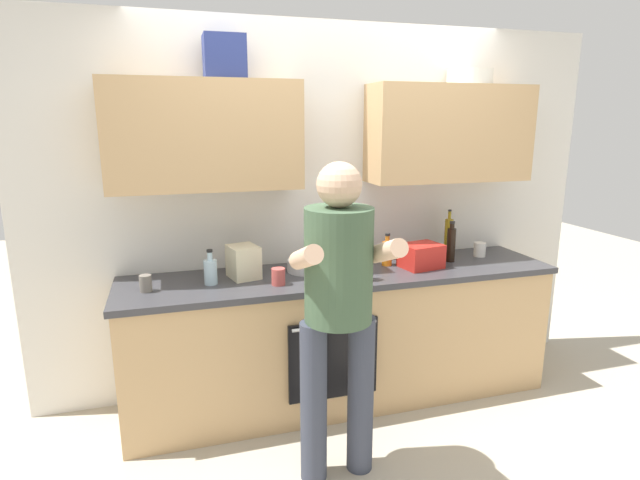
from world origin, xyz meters
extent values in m
plane|color=#B2A893|center=(0.00, 0.00, 0.00)|extent=(12.00, 12.00, 0.00)
cube|color=silver|center=(0.00, 0.36, 1.25)|extent=(4.00, 0.06, 2.50)
cube|color=tan|center=(-0.83, 0.17, 1.77)|extent=(1.15, 0.32, 0.65)
cube|color=tan|center=(0.83, 0.17, 1.77)|extent=(1.15, 0.32, 0.65)
cylinder|color=silver|center=(0.96, 0.17, 2.15)|extent=(0.30, 0.30, 0.10)
cube|color=navy|center=(-0.69, 0.17, 2.22)|extent=(0.24, 0.20, 0.25)
cube|color=tan|center=(0.00, 0.00, 0.43)|extent=(2.80, 0.60, 0.86)
cube|color=#38383D|center=(0.00, 0.00, 0.88)|extent=(2.84, 0.64, 0.04)
cube|color=black|center=(-0.17, -0.31, 0.45)|extent=(0.56, 0.02, 0.50)
cylinder|color=silver|center=(-0.17, -0.33, 0.68)|extent=(0.52, 0.02, 0.02)
cylinder|color=#383D4C|center=(-0.41, -0.72, 0.44)|extent=(0.14, 0.14, 0.88)
cylinder|color=#383D4C|center=(-0.15, -0.72, 0.44)|extent=(0.14, 0.14, 0.88)
cylinder|color=#3F593F|center=(-0.28, -0.72, 1.17)|extent=(0.34, 0.34, 0.58)
sphere|color=#D8AD8C|center=(-0.28, -0.72, 1.57)|extent=(0.22, 0.22, 0.22)
cylinder|color=#D8AD8C|center=(-0.48, -0.84, 1.25)|extent=(0.09, 0.31, 0.19)
cylinder|color=#D8AD8C|center=(-0.08, -0.84, 1.25)|extent=(0.09, 0.31, 0.19)
cylinder|color=black|center=(0.80, 0.03, 1.02)|extent=(0.06, 0.06, 0.24)
cylinder|color=black|center=(0.80, 0.03, 1.15)|extent=(0.03, 0.03, 0.04)
cylinder|color=black|center=(0.80, 0.03, 1.18)|extent=(0.04, 0.04, 0.02)
cylinder|color=olive|center=(0.87, 0.17, 1.04)|extent=(0.06, 0.06, 0.27)
cylinder|color=olive|center=(0.87, 0.17, 1.20)|extent=(0.02, 0.02, 0.06)
cylinder|color=black|center=(0.87, 0.17, 1.23)|extent=(0.02, 0.02, 0.01)
cylinder|color=silver|center=(-0.85, -0.01, 0.97)|extent=(0.08, 0.08, 0.15)
cylinder|color=silver|center=(-0.85, -0.01, 1.07)|extent=(0.03, 0.03, 0.05)
cylinder|color=black|center=(-0.85, -0.01, 1.11)|extent=(0.04, 0.04, 0.02)
cylinder|color=orange|center=(0.34, 0.07, 0.98)|extent=(0.07, 0.07, 0.16)
cylinder|color=orange|center=(0.34, 0.07, 1.08)|extent=(0.03, 0.03, 0.05)
cylinder|color=black|center=(0.34, 0.07, 1.11)|extent=(0.03, 0.03, 0.02)
cylinder|color=#471419|center=(0.06, -0.20, 0.98)|extent=(0.08, 0.08, 0.17)
cylinder|color=#471419|center=(0.06, -0.20, 1.09)|extent=(0.03, 0.03, 0.04)
cylinder|color=black|center=(0.06, -0.20, 1.12)|extent=(0.04, 0.04, 0.02)
cylinder|color=#BF4C47|center=(-0.46, -0.14, 0.95)|extent=(0.08, 0.08, 0.10)
cylinder|color=white|center=(1.08, 0.09, 0.95)|extent=(0.09, 0.09, 0.10)
cylinder|color=slate|center=(-1.22, -0.04, 0.95)|extent=(0.07, 0.07, 0.10)
cylinder|color=silver|center=(-0.22, 0.09, 0.94)|extent=(0.26, 0.26, 0.08)
cube|color=red|center=(0.54, -0.04, 0.98)|extent=(0.29, 0.25, 0.16)
cube|color=beige|center=(-0.64, 0.07, 1.00)|extent=(0.21, 0.23, 0.20)
camera|label=1|loc=(-1.05, -2.99, 1.86)|focal=28.49mm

